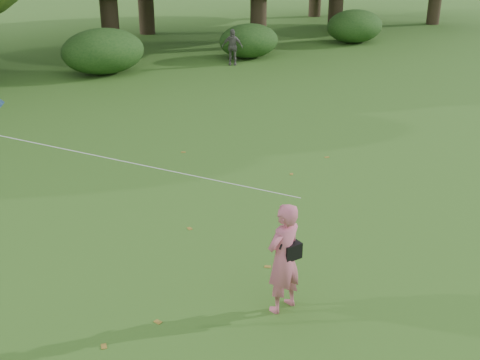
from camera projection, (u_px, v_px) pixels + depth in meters
ground at (334, 294)px, 10.07m from camera, size 100.00×100.00×0.00m
man_kite_flyer at (284, 258)px, 9.33m from camera, size 0.74×0.55×1.84m
bystander_right at (232, 47)px, 26.73m from camera, size 0.98×0.86×1.59m
crossbody_bag at (291, 250)px, 9.32m from camera, size 0.43×0.20×0.72m
shrub_band at (14, 65)px, 22.96m from camera, size 39.15×3.22×1.88m
fallen_leaves at (154, 221)px, 12.55m from camera, size 9.82×14.60×0.01m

